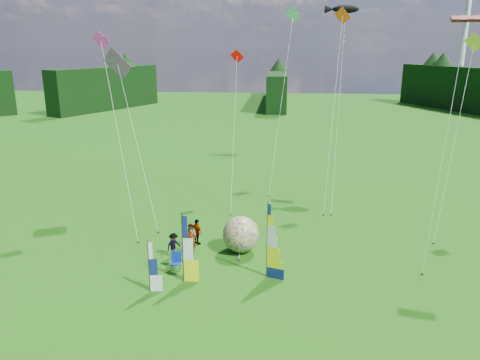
# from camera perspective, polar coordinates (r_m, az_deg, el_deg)

# --- Properties ---
(ground) EXTENTS (220.00, 220.00, 0.00)m
(ground) POSITION_cam_1_polar(r_m,az_deg,el_deg) (25.50, 1.45, -14.58)
(ground) COLOR #2A6E0E
(ground) RESTS_ON ground
(treeline_ring) EXTENTS (210.00, 210.00, 8.00)m
(treeline_ring) POSITION_cam_1_polar(r_m,az_deg,el_deg) (23.70, 1.52, -6.25)
(treeline_ring) COLOR black
(treeline_ring) RESTS_ON ground
(turbine_right) EXTENTS (8.00, 1.20, 30.00)m
(turbine_right) POSITION_cam_1_polar(r_m,az_deg,el_deg) (131.32, 25.71, 15.55)
(turbine_right) COLOR silver
(turbine_right) RESTS_ON ground
(feather_banner_main) EXTENTS (1.19, 0.49, 4.50)m
(feather_banner_main) POSITION_cam_1_polar(r_m,az_deg,el_deg) (26.95, 3.32, -7.45)
(feather_banner_main) COLOR navy
(feather_banner_main) RESTS_ON ground
(side_banner_left) EXTENTS (1.11, 0.11, 4.02)m
(side_banner_left) POSITION_cam_1_polar(r_m,az_deg,el_deg) (26.68, -7.00, -8.36)
(side_banner_left) COLOR #F1FF08
(side_banner_left) RESTS_ON ground
(side_banner_far) EXTENTS (0.88, 0.24, 2.92)m
(side_banner_far) POSITION_cam_1_polar(r_m,az_deg,el_deg) (26.17, -11.04, -10.41)
(side_banner_far) COLOR white
(side_banner_far) RESTS_ON ground
(bol_inflatable) EXTENTS (3.05, 3.05, 2.39)m
(bol_inflatable) POSITION_cam_1_polar(r_m,az_deg,el_deg) (30.54, 0.10, -6.64)
(bol_inflatable) COLOR #0E0082
(bol_inflatable) RESTS_ON ground
(spectator_a) EXTENTS (0.77, 0.61, 1.86)m
(spectator_a) POSITION_cam_1_polar(r_m,az_deg,el_deg) (30.36, -6.00, -7.42)
(spectator_a) COLOR #66594C
(spectator_a) RESTS_ON ground
(spectator_b) EXTENTS (0.92, 0.71, 1.70)m
(spectator_b) POSITION_cam_1_polar(r_m,az_deg,el_deg) (31.29, -5.98, -6.83)
(spectator_b) COLOR #66594C
(spectator_b) RESTS_ON ground
(spectator_c) EXTENTS (0.93, 1.07, 1.62)m
(spectator_c) POSITION_cam_1_polar(r_m,az_deg,el_deg) (30.20, -8.09, -7.87)
(spectator_c) COLOR #66594C
(spectator_c) RESTS_ON ground
(spectator_d) EXTENTS (1.06, 1.03, 1.79)m
(spectator_d) POSITION_cam_1_polar(r_m,az_deg,el_deg) (31.81, -5.27, -6.32)
(spectator_d) COLOR #66594C
(spectator_d) RESTS_ON ground
(camp_chair) EXTENTS (0.69, 0.69, 1.13)m
(camp_chair) POSITION_cam_1_polar(r_m,az_deg,el_deg) (28.58, -7.83, -9.87)
(camp_chair) COLOR navy
(camp_chair) RESTS_ON ground
(kite_whale) EXTENTS (9.31, 15.45, 17.71)m
(kite_whale) POSITION_cam_1_polar(r_m,az_deg,el_deg) (41.77, 12.04, 10.10)
(kite_whale) COLOR black
(kite_whale) RESTS_ON ground
(kite_rainbow_delta) EXTENTS (11.88, 13.52, 13.74)m
(kite_rainbow_delta) POSITION_cam_1_polar(r_m,az_deg,el_deg) (36.42, -12.58, 6.06)
(kite_rainbow_delta) COLOR red
(kite_rainbow_delta) RESTS_ON ground
(kite_parafoil) EXTENTS (8.94, 10.46, 16.33)m
(kite_parafoil) POSITION_cam_1_polar(r_m,az_deg,el_deg) (30.36, 23.89, 5.57)
(kite_parafoil) COLOR #A31B10
(kite_parafoil) RESTS_ON ground
(small_kite_red) EXTENTS (4.07, 10.45, 13.03)m
(small_kite_red) POSITION_cam_1_polar(r_m,az_deg,el_deg) (39.46, -0.74, 6.68)
(small_kite_red) COLOR #DB0600
(small_kite_red) RESTS_ON ground
(small_kite_orange) EXTENTS (4.54, 10.29, 16.58)m
(small_kite_orange) POSITION_cam_1_polar(r_m,az_deg,el_deg) (39.59, 11.36, 9.00)
(small_kite_orange) COLOR #ED4C0D
(small_kite_orange) RESTS_ON ground
(small_kite_yellow) EXTENTS (8.59, 11.00, 14.36)m
(small_kite_yellow) POSITION_cam_1_polar(r_m,az_deg,el_deg) (36.66, 24.84, 5.50)
(small_kite_yellow) COLOR yellow
(small_kite_yellow) RESTS_ON ground
(small_kite_pink) EXTENTS (6.32, 8.66, 14.51)m
(small_kite_pink) POSITION_cam_1_polar(r_m,az_deg,el_deg) (34.42, -14.63, 6.00)
(small_kite_pink) COLOR #E6309C
(small_kite_pink) RESTS_ON ground
(small_kite_green) EXTENTS (6.70, 14.41, 17.30)m
(small_kite_green) POSITION_cam_1_polar(r_m,az_deg,el_deg) (45.40, 5.14, 10.59)
(small_kite_green) COLOR green
(small_kite_green) RESTS_ON ground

